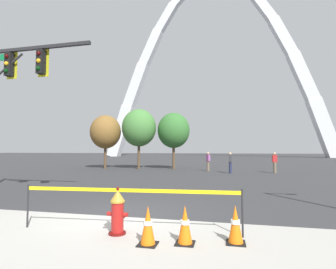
# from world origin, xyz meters

# --- Properties ---
(ground_plane) EXTENTS (240.00, 240.00, 0.00)m
(ground_plane) POSITION_xyz_m (0.00, 0.00, 0.00)
(ground_plane) COLOR #333335
(fire_hydrant) EXTENTS (0.46, 0.48, 0.99)m
(fire_hydrant) POSITION_xyz_m (0.51, -1.52, 0.47)
(fire_hydrant) COLOR #5E0F0D
(fire_hydrant) RESTS_ON ground
(caution_tape_barrier) EXTENTS (4.84, 0.41, 0.98)m
(caution_tape_barrier) POSITION_xyz_m (0.69, -1.35, 0.67)
(caution_tape_barrier) COLOR #232326
(caution_tape_barrier) RESTS_ON ground
(traffic_cone_by_hydrant) EXTENTS (0.36, 0.36, 0.73)m
(traffic_cone_by_hydrant) POSITION_xyz_m (2.00, -1.78, 0.36)
(traffic_cone_by_hydrant) COLOR black
(traffic_cone_by_hydrant) RESTS_ON ground
(traffic_cone_mid_sidewalk) EXTENTS (0.36, 0.36, 0.73)m
(traffic_cone_mid_sidewalk) POSITION_xyz_m (1.32, -1.98, 0.36)
(traffic_cone_mid_sidewalk) COLOR black
(traffic_cone_mid_sidewalk) RESTS_ON ground
(traffic_cone_curb_edge) EXTENTS (0.36, 0.36, 0.73)m
(traffic_cone_curb_edge) POSITION_xyz_m (2.94, -1.54, 0.36)
(traffic_cone_curb_edge) COLOR black
(traffic_cone_curb_edge) RESTS_ON ground
(traffic_signal_gantry) EXTENTS (5.02, 0.44, 6.00)m
(traffic_signal_gantry) POSITION_xyz_m (-5.54, 1.42, 4.07)
(traffic_signal_gantry) COLOR #232326
(traffic_signal_gantry) RESTS_ON ground
(monument_arch) EXTENTS (56.14, 2.88, 47.49)m
(monument_arch) POSITION_xyz_m (-0.00, 57.99, 20.86)
(monument_arch) COLOR silver
(monument_arch) RESTS_ON ground
(tree_far_left) EXTENTS (2.92, 2.92, 5.12)m
(tree_far_left) POSITION_xyz_m (-8.50, 16.15, 3.50)
(tree_far_left) COLOR brown
(tree_far_left) RESTS_ON ground
(tree_left_mid) EXTENTS (3.21, 3.21, 5.63)m
(tree_left_mid) POSITION_xyz_m (-5.19, 16.36, 3.85)
(tree_left_mid) COLOR brown
(tree_left_mid) RESTS_ON ground
(tree_center_left) EXTENTS (2.99, 2.99, 5.24)m
(tree_center_left) POSITION_xyz_m (-1.96, 16.86, 3.58)
(tree_center_left) COLOR brown
(tree_center_left) RESTS_ON ground
(pedestrian_walking_left) EXTENTS (0.22, 0.34, 1.59)m
(pedestrian_walking_left) POSITION_xyz_m (3.10, 13.59, 0.82)
(pedestrian_walking_left) COLOR #232847
(pedestrian_walking_left) RESTS_ON ground
(pedestrian_standing_center) EXTENTS (0.36, 0.24, 1.59)m
(pedestrian_standing_center) POSITION_xyz_m (6.41, 14.37, 0.82)
(pedestrian_standing_center) COLOR brown
(pedestrian_standing_center) RESTS_ON ground
(pedestrian_walking_right) EXTENTS (0.38, 0.39, 1.59)m
(pedestrian_walking_right) POSITION_xyz_m (1.31, 15.25, 0.82)
(pedestrian_walking_right) COLOR brown
(pedestrian_walking_right) RESTS_ON ground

